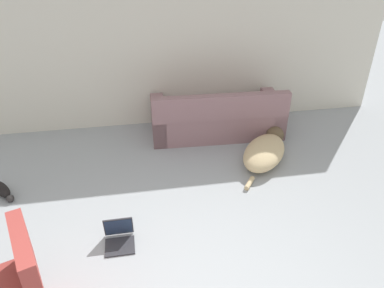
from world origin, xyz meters
name	(u,v)px	position (x,y,z in m)	size (l,w,h in m)	color
wall_back	(145,52)	(0.00, 3.83, 1.22)	(7.82, 0.06, 2.44)	beige
couch	(217,118)	(1.04, 3.26, 0.26)	(2.07, 0.93, 0.80)	gray
dog	(265,150)	(1.55, 2.39, 0.15)	(1.03, 1.28, 0.29)	tan
cat	(2,190)	(-1.95, 2.17, 0.08)	(0.40, 0.48, 0.16)	black
laptop_open	(119,235)	(-0.52, 1.12, 0.09)	(0.31, 0.32, 0.27)	#2D2D33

